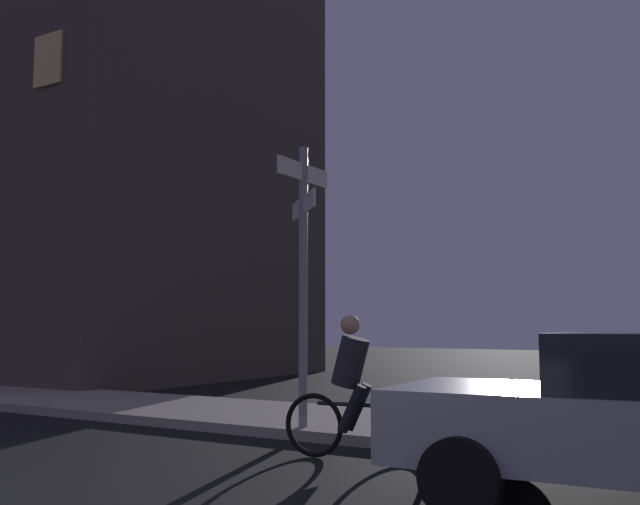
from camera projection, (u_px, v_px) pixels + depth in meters
sidewalk_kerb at (288, 418)px, 10.98m from camera, size 40.00×2.80×0.14m
signpost at (303, 260)px, 9.79m from camera, size 0.96×1.25×3.82m
cyclist at (355, 392)px, 7.98m from camera, size 1.81×0.37×1.61m
building_left_block at (93, 150)px, 22.39m from camera, size 11.10×9.94×13.87m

